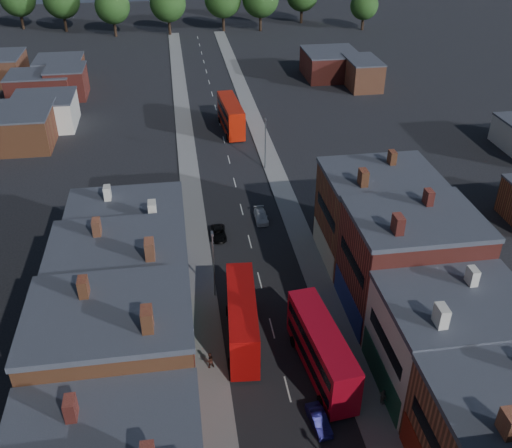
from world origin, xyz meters
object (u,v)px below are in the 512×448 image
object	(u,v)px
car_2	(218,233)
car_1	(319,420)
bus_0	(242,318)
bus_2	(231,115)
ped_1	(210,360)
car_3	(261,216)
bus_1	(322,349)
ped_3	(383,397)

from	to	relation	value
car_2	car_1	bearing A→B (deg)	-79.41
bus_0	bus_2	bearing A→B (deg)	89.34
bus_2	ped_1	size ratio (longest dim) A/B	7.60
car_2	car_3	size ratio (longest dim) A/B	0.99
bus_1	bus_2	distance (m)	58.33
ped_1	ped_3	xyz separation A→B (m)	(14.28, -6.48, -0.03)
bus_0	car_2	size ratio (longest dim) A/B	2.98
bus_2	ped_3	xyz separation A→B (m)	(5.98, -62.86, -1.96)
bus_2	car_3	xyz separation A→B (m)	(0.45, -31.08, -2.29)
bus_2	car_3	world-z (taller)	bus_2
bus_0	car_3	distance (m)	22.72
bus_0	bus_2	distance (m)	53.29
ped_3	car_2	bearing A→B (deg)	1.27
bus_2	car_2	size ratio (longest dim) A/B	3.14
car_1	bus_1	bearing A→B (deg)	67.72
bus_0	ped_1	distance (m)	5.10
car_1	ped_1	xyz separation A→B (m)	(-8.37, 7.74, 0.36)
bus_0	car_1	xyz separation A→B (m)	(4.93, -11.05, -2.13)
bus_0	ped_3	world-z (taller)	bus_0
bus_1	ped_3	distance (m)	6.55
bus_2	ped_1	bearing A→B (deg)	-102.15
bus_1	car_2	bearing A→B (deg)	100.00
bus_0	ped_3	bearing A→B (deg)	-37.52
bus_0	car_3	size ratio (longest dim) A/B	2.96
ped_3	car_3	bearing A→B (deg)	-10.69
bus_2	car_2	distance (m)	34.83
bus_0	bus_2	xyz separation A→B (m)	(4.86, 53.07, 0.15)
car_3	ped_3	bearing A→B (deg)	-80.18
car_2	bus_1	bearing A→B (deg)	-73.46
ped_1	ped_3	size ratio (longest dim) A/B	1.04
car_1	ped_1	world-z (taller)	ped_1
ped_3	bus_0	bearing A→B (deg)	27.35
car_1	car_2	world-z (taller)	car_1
bus_0	car_3	xyz separation A→B (m)	(5.31, 21.99, -2.14)
ped_1	car_3	bearing A→B (deg)	-123.03
ped_1	ped_3	distance (m)	15.68
car_1	ped_1	distance (m)	11.40
ped_1	bus_2	bearing A→B (deg)	-112.33
car_3	ped_1	distance (m)	26.77
ped_3	bus_1	bearing A→B (deg)	23.19
bus_1	car_1	distance (m)	6.39
bus_1	bus_2	xyz separation A→B (m)	(-1.63, 58.31, 0.13)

